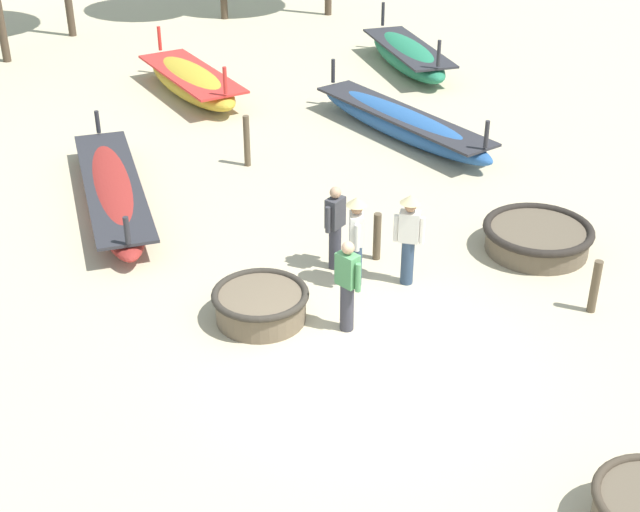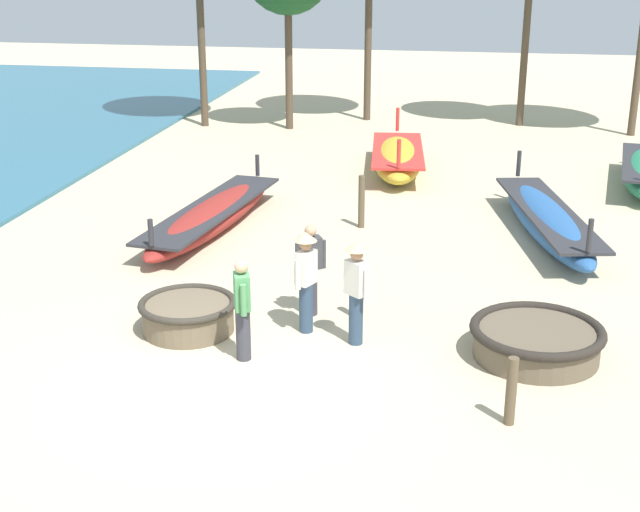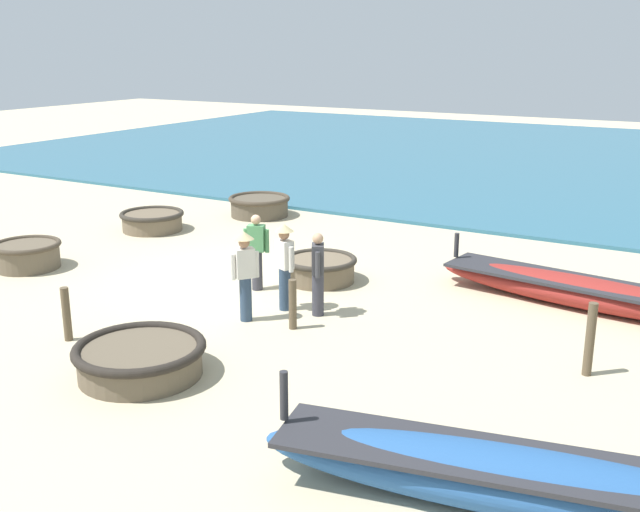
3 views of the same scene
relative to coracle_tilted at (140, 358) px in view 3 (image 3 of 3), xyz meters
The scene contains 16 objects.
ground_plane 4.77m from the coracle_tilted, 159.76° to the right, with size 80.00×80.00×0.00m, color #C6B793.
sea 25.25m from the coracle_tilted, behind, with size 28.00×52.00×0.10m, color #2D667F.
coracle_tilted is the anchor object (origin of this frame).
coracle_front_left 10.97m from the coracle_tilted, 154.97° to the right, with size 1.79×1.79×0.58m.
coracle_center 5.42m from the coracle_tilted, behind, with size 1.57×1.57×0.53m.
coracle_nearest 9.35m from the coracle_tilted, 138.87° to the right, with size 1.71×1.71×0.52m.
coracle_far_right 6.82m from the coracle_tilted, 115.77° to the right, with size 1.51×1.51×0.60m.
long_boat_white_hull 5.93m from the coracle_tilted, 85.08° to the left, with size 2.14×5.93×1.23m.
long_boat_ochre_hull 8.36m from the coracle_tilted, 141.72° to the left, with size 1.81×6.01×1.03m.
fisherman_crouching 4.40m from the coracle_tilted, 169.23° to the right, with size 0.32×0.50×1.57m.
fisherman_hauling 2.81m from the coracle_tilted, behind, with size 0.44×0.38×1.67m.
fisherman_standing_left 3.64m from the coracle_tilted, behind, with size 0.36×0.49×1.67m.
fisherman_with_hat 3.80m from the coracle_tilted, 164.34° to the left, with size 0.47×0.36×1.57m.
mooring_post_shoreline 6.80m from the coracle_tilted, 120.16° to the left, with size 0.14×0.14×1.16m, color brown.
mooring_post_inland 2.10m from the coracle_tilted, 101.97° to the right, with size 0.14×0.14×0.94m, color brown.
mooring_post_mid_beach 2.97m from the coracle_tilted, 160.79° to the left, with size 0.14×0.14×0.91m, color brown.
Camera 3 is at (12.15, 9.24, 4.87)m, focal length 42.00 mm.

